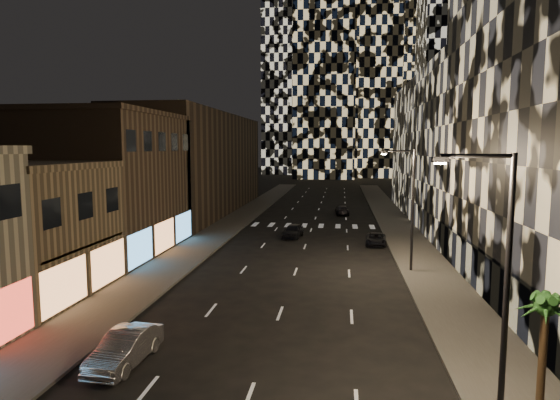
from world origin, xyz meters
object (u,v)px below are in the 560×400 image
(streetlight_near, at_px, (500,273))
(car_dark_oncoming, at_px, (342,210))
(car_dark_midlane, at_px, (293,231))
(car_dark_rightlane, at_px, (376,239))
(car_silver_parked, at_px, (125,348))
(palm_tree, at_px, (545,314))
(streetlight_far, at_px, (410,201))

(streetlight_near, bearing_deg, car_dark_oncoming, 95.55)
(car_dark_midlane, distance_m, car_dark_rightlane, 8.70)
(car_silver_parked, height_order, car_dark_midlane, car_silver_parked)
(car_dark_midlane, relative_size, car_dark_oncoming, 0.95)
(car_dark_midlane, bearing_deg, streetlight_near, -65.89)
(streetlight_near, distance_m, palm_tree, 2.95)
(palm_tree, bearing_deg, car_dark_rightlane, 97.32)
(streetlight_near, xyz_separation_m, palm_tree, (1.99, 1.31, -1.73))
(streetlight_far, height_order, palm_tree, streetlight_far)
(streetlight_near, bearing_deg, palm_tree, 33.25)
(streetlight_far, relative_size, car_dark_rightlane, 2.24)
(palm_tree, bearing_deg, car_dark_midlane, 111.02)
(car_dark_oncoming, relative_size, car_dark_rightlane, 1.08)
(streetlight_near, distance_m, car_dark_rightlane, 30.08)
(car_dark_oncoming, distance_m, palm_tree, 49.20)
(car_dark_midlane, bearing_deg, car_dark_rightlane, -10.85)
(car_silver_parked, height_order, car_dark_oncoming, car_silver_parked)
(car_dark_rightlane, bearing_deg, car_dark_oncoming, 103.27)
(streetlight_far, bearing_deg, car_silver_parked, -129.71)
(streetlight_near, bearing_deg, car_silver_parked, 168.20)
(streetlight_near, relative_size, car_dark_rightlane, 2.24)
(streetlight_far, height_order, car_dark_rightlane, streetlight_far)
(car_dark_rightlane, bearing_deg, streetlight_far, -76.02)
(streetlight_near, relative_size, streetlight_far, 1.00)
(streetlight_far, xyz_separation_m, palm_tree, (1.99, -18.69, -1.73))
(car_dark_midlane, xyz_separation_m, car_dark_oncoming, (5.07, 17.61, -0.07))
(streetlight_near, relative_size, car_dark_oncoming, 2.07)
(car_silver_parked, bearing_deg, streetlight_near, -8.07)
(car_dark_rightlane, height_order, palm_tree, palm_tree)
(streetlight_near, distance_m, streetlight_far, 20.00)
(streetlight_near, height_order, car_dark_midlane, streetlight_near)
(palm_tree, bearing_deg, car_dark_oncoming, 98.02)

